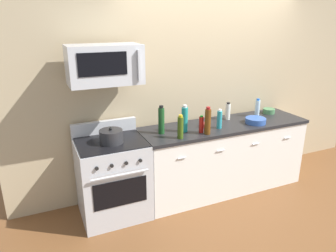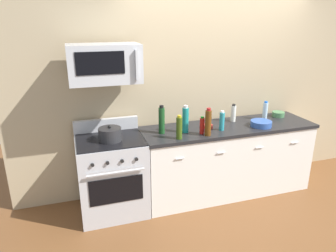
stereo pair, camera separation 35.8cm
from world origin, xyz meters
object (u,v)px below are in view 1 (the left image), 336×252
bottle_vinegar_white (228,111)px  bottle_sparkling_teal (185,119)px  bottle_wine_amber (208,121)px  bowl_green_glaze (269,111)px  range_oven (113,178)px  bottle_dish_soap (219,119)px  bottle_wine_green (161,120)px  bowl_red_small (205,125)px  stockpot (111,136)px  bottle_hot_sauce_red (201,124)px  bottle_water_clear (257,108)px  bottle_olive_oil (180,127)px  microwave (104,64)px  bowl_blue_mixing (256,120)px

bottle_vinegar_white → bottle_sparkling_teal: bearing=-165.1°
bottle_wine_amber → bowl_green_glaze: bearing=16.9°
bottle_vinegar_white → range_oven: bearing=-174.8°
bottle_wine_amber → bottle_dish_soap: size_ratio=1.35×
bottle_dish_soap → bottle_wine_green: bottle_wine_green is taller
bottle_vinegar_white → bowl_red_small: (-0.42, -0.14, -0.09)m
bottle_wine_green → stockpot: size_ratio=1.35×
range_oven → stockpot: size_ratio=4.28×
stockpot → bottle_hot_sauce_red: bearing=-5.5°
bottle_water_clear → bottle_olive_oil: bearing=-166.4°
bottle_olive_oil → bottle_vinegar_white: (0.88, 0.38, -0.02)m
bottle_wine_green → bottle_olive_oil: bearing=-59.6°
bottle_hot_sauce_red → bowl_green_glaze: bearing=13.3°
microwave → bowl_blue_mixing: 2.03m
range_oven → bottle_sparkling_teal: bottle_sparkling_teal is taller
bottle_wine_green → bowl_green_glaze: bottle_wine_green is taller
range_oven → bowl_red_small: range_oven is taller
bottle_wine_amber → bowl_blue_mixing: bearing=6.6°
bottle_olive_oil → bottle_wine_green: bottle_wine_green is taller
range_oven → bowl_green_glaze: bearing=3.6°
microwave → bottle_wine_green: size_ratio=2.20×
bottle_water_clear → bowl_red_small: bearing=-174.2°
bottle_olive_oil → bowl_red_small: bearing=27.0°
bowl_green_glaze → bottle_water_clear: bearing=-168.6°
bottle_olive_oil → bottle_hot_sauce_red: 0.32m
stockpot → bottle_wine_amber: bearing=-9.1°
microwave → bottle_wine_amber: microwave is taller
microwave → bowl_red_small: 1.45m
microwave → bottle_sparkling_teal: size_ratio=2.27×
bottle_olive_oil → bottle_water_clear: 1.36m
bowl_green_glaze → bowl_red_small: bearing=-172.9°
range_oven → bowl_blue_mixing: (1.86, -0.14, 0.49)m
microwave → bottle_wine_green: 0.91m
range_oven → microwave: microwave is taller
range_oven → bowl_green_glaze: range_oven is taller
bottle_olive_oil → stockpot: (-0.74, 0.17, -0.06)m
bowl_blue_mixing → bottle_dish_soap: bearing=177.2°
bottle_sparkling_teal → bowl_red_small: (0.32, 0.05, -0.13)m
bottle_sparkling_teal → bowl_green_glaze: bottle_sparkling_teal is taller
bottle_hot_sauce_red → bottle_water_clear: bottle_water_clear is taller
range_oven → bottle_hot_sauce_red: (1.05, -0.15, 0.55)m
bottle_olive_oil → bottle_sparkling_teal: 0.23m
bottle_vinegar_white → bottle_dish_soap: size_ratio=0.95×
bottle_wine_amber → bottle_vinegar_white: bottle_wine_amber is taller
bottle_wine_amber → stockpot: bearing=170.9°
bottle_hot_sauce_red → bowl_blue_mixing: 0.81m
bottle_hot_sauce_red → bowl_blue_mixing: size_ratio=0.80×
bottle_olive_oil → bottle_wine_amber: 0.35m
range_oven → bottle_olive_oil: bottle_olive_oil is taller
stockpot → bowl_blue_mixing: bearing=-2.6°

